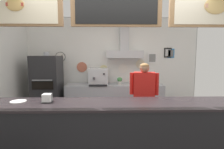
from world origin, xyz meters
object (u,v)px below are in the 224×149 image
(potted_thyme, at_px, (140,79))
(napkin_holder, at_px, (47,98))
(pizza_oven, at_px, (48,88))
(potted_sage, at_px, (120,80))
(condiment_plate, at_px, (18,101))
(espresso_machine, at_px, (98,77))
(shop_worker, at_px, (144,99))

(potted_thyme, height_order, napkin_holder, napkin_holder)
(pizza_oven, xyz_separation_m, napkin_holder, (0.76, -2.24, 0.28))
(potted_sage, distance_m, napkin_holder, 2.67)
(napkin_holder, bearing_deg, potted_thyme, 54.66)
(potted_sage, height_order, condiment_plate, potted_sage)
(espresso_machine, distance_m, potted_sage, 0.59)
(potted_thyme, bearing_deg, potted_sage, 177.17)
(pizza_oven, relative_size, potted_thyme, 7.32)
(pizza_oven, bearing_deg, condiment_plate, -80.64)
(potted_sage, bearing_deg, napkin_holder, -115.19)
(pizza_oven, height_order, potted_sage, pizza_oven)
(shop_worker, xyz_separation_m, espresso_machine, (-0.98, 1.24, 0.30))
(pizza_oven, distance_m, condiment_plate, 2.26)
(potted_sage, relative_size, condiment_plate, 0.96)
(potted_thyme, bearing_deg, espresso_machine, -179.72)
(potted_sage, bearing_deg, pizza_oven, -174.73)
(espresso_machine, bearing_deg, potted_thyme, 0.28)
(shop_worker, distance_m, espresso_machine, 1.61)
(potted_sage, xyz_separation_m, potted_thyme, (0.56, -0.03, 0.03))
(condiment_plate, bearing_deg, potted_sage, 57.47)
(espresso_machine, xyz_separation_m, potted_sage, (0.57, 0.03, -0.11))
(potted_sage, height_order, potted_thyme, potted_thyme)
(pizza_oven, height_order, condiment_plate, pizza_oven)
(potted_sage, relative_size, napkin_holder, 1.42)
(pizza_oven, distance_m, shop_worker, 2.55)
(pizza_oven, bearing_deg, shop_worker, -25.48)
(potted_sage, bearing_deg, shop_worker, -72.24)
(potted_thyme, xyz_separation_m, napkin_holder, (-1.69, -2.39, 0.08))
(shop_worker, distance_m, condiment_plate, 2.25)
(shop_worker, bearing_deg, condiment_plate, 39.15)
(shop_worker, xyz_separation_m, potted_thyme, (0.15, 1.24, 0.22))
(potted_sage, relative_size, potted_thyme, 0.80)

